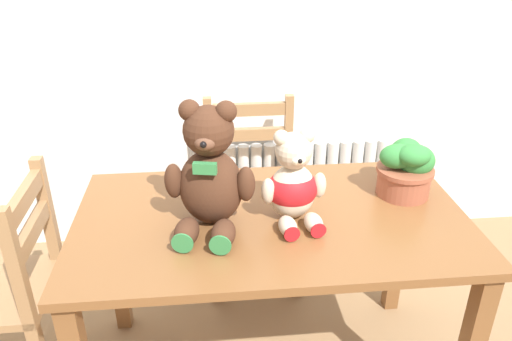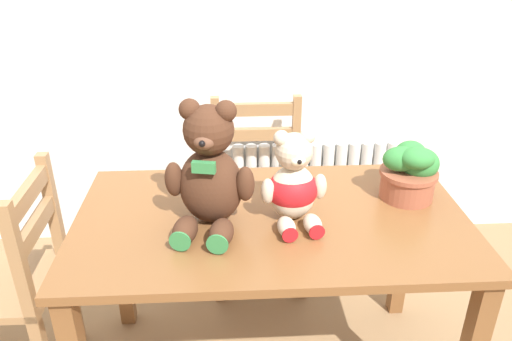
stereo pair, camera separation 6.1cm
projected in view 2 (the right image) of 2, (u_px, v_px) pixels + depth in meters
radiator at (313, 196)px, 2.75m from camera, size 0.89×0.10×0.56m
dining_table at (271, 243)px, 1.72m from camera, size 1.31×0.74×0.72m
wooden_chair_behind at (258, 191)px, 2.41m from camera, size 0.43×0.44×0.87m
wooden_chair_side at (6, 284)px, 1.79m from camera, size 0.45×0.38×0.87m
teddy_bear_left at (209, 173)px, 1.56m from camera, size 0.29×0.31×0.42m
teddy_bear_right at (293, 185)px, 1.60m from camera, size 0.22×0.24×0.31m
potted_plant at (410, 170)px, 1.75m from camera, size 0.20×0.20×0.21m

